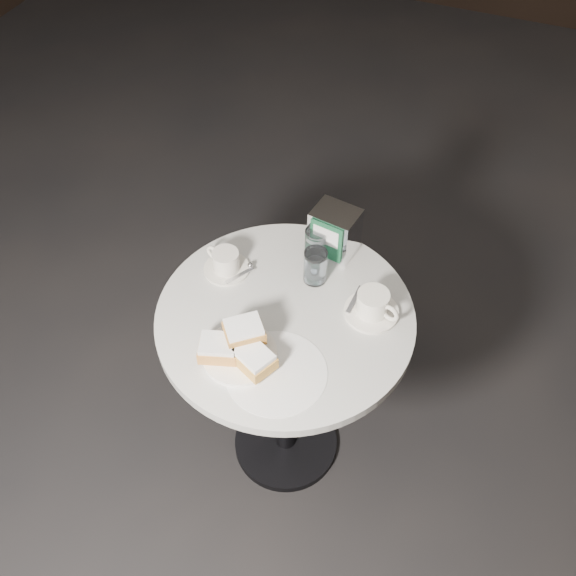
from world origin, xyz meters
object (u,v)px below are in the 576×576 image
(cafe_table, at_px, (285,356))
(water_glass_left, at_px, (316,245))
(water_glass_right, at_px, (315,266))
(beignet_plate, at_px, (239,349))
(coffee_cup_left, at_px, (226,262))
(napkin_dispenser, at_px, (335,231))
(coffee_cup_right, at_px, (373,305))

(cafe_table, height_order, water_glass_left, water_glass_left)
(water_glass_left, height_order, water_glass_right, same)
(cafe_table, height_order, beignet_plate, beignet_plate)
(coffee_cup_left, height_order, napkin_dispenser, napkin_dispenser)
(beignet_plate, xyz_separation_m, napkin_dispenser, (0.09, 0.45, 0.04))
(water_glass_left, bearing_deg, napkin_dispenser, 53.57)
(coffee_cup_right, distance_m, water_glass_left, 0.25)
(coffee_cup_right, xyz_separation_m, napkin_dispenser, (-0.18, 0.19, 0.04))
(coffee_cup_right, bearing_deg, water_glass_left, 165.19)
(water_glass_left, bearing_deg, water_glass_right, -70.81)
(beignet_plate, distance_m, water_glass_left, 0.40)
(coffee_cup_right, bearing_deg, coffee_cup_left, -161.64)
(cafe_table, relative_size, water_glass_right, 7.10)
(coffee_cup_left, relative_size, water_glass_right, 1.55)
(coffee_cup_left, height_order, water_glass_right, water_glass_right)
(coffee_cup_left, distance_m, water_glass_right, 0.25)
(cafe_table, distance_m, water_glass_left, 0.34)
(beignet_plate, relative_size, water_glass_right, 2.04)
(cafe_table, bearing_deg, water_glass_left, 89.59)
(cafe_table, bearing_deg, napkin_dispenser, 82.08)
(water_glass_left, bearing_deg, coffee_cup_left, -147.25)
(coffee_cup_left, relative_size, water_glass_left, 1.53)
(coffee_cup_right, bearing_deg, napkin_dispenser, 151.23)
(water_glass_left, distance_m, napkin_dispenser, 0.07)
(coffee_cup_left, bearing_deg, water_glass_right, 30.79)
(coffee_cup_left, distance_m, water_glass_left, 0.26)
(beignet_plate, xyz_separation_m, coffee_cup_left, (-0.16, 0.26, -0.01))
(cafe_table, bearing_deg, beignet_plate, -107.49)
(beignet_plate, height_order, coffee_cup_right, beignet_plate)
(beignet_plate, height_order, napkin_dispenser, napkin_dispenser)
(cafe_table, distance_m, water_glass_right, 0.29)
(beignet_plate, distance_m, water_glass_right, 0.33)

